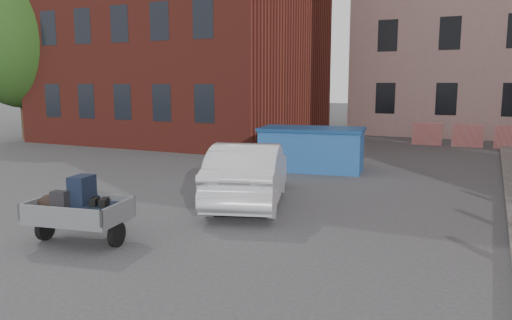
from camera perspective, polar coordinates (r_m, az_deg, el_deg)
The scene contains 7 objects.
ground at distance 10.43m, azimuth -4.91°, elevation -6.77°, with size 120.00×120.00×0.00m, color #38383A.
far_building at distance 39.64m, azimuth -14.27°, elevation 10.28°, with size 6.00×6.00×8.00m, color maroon.
tree at distance 27.60m, azimuth -25.37°, elevation 12.92°, with size 5.28×5.28×8.30m.
barriers at distance 23.81m, azimuth 23.03°, elevation 2.57°, with size 4.70×0.18×1.00m.
trailer at distance 9.27m, azimuth -19.64°, elevation -5.35°, with size 1.76×1.92×1.20m.
dumpster at distance 16.17m, azimuth 6.39°, elevation 1.29°, with size 3.51×2.18×1.38m.
silver_car at distance 11.66m, azimuth -0.81°, elevation -1.48°, with size 1.51×4.33×1.43m, color #B2B4BA.
Camera 1 is at (5.06, -8.68, 2.79)m, focal length 35.00 mm.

